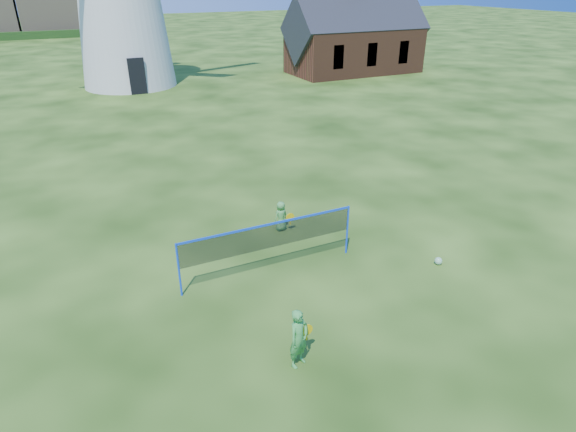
{
  "coord_description": "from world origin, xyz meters",
  "views": [
    {
      "loc": [
        -4.93,
        -10.2,
        7.42
      ],
      "look_at": [
        0.2,
        0.5,
        1.5
      ],
      "focal_mm": 29.89,
      "sensor_mm": 36.0,
      "label": 1
    }
  ],
  "objects_px": {
    "chapel": "(355,39)",
    "player_girl": "(299,338)",
    "badminton_net": "(269,237)",
    "play_ball": "(438,261)",
    "player_boy": "(281,216)"
  },
  "relations": [
    {
      "from": "play_ball",
      "to": "player_boy",
      "type": "bearing_deg",
      "value": 129.4
    },
    {
      "from": "player_boy",
      "to": "chapel",
      "type": "bearing_deg",
      "value": -141.29
    },
    {
      "from": "badminton_net",
      "to": "player_boy",
      "type": "xyz_separation_m",
      "value": [
        1.36,
        2.18,
        -0.64
      ]
    },
    {
      "from": "chapel",
      "to": "badminton_net",
      "type": "relative_size",
      "value": 2.26
    },
    {
      "from": "play_ball",
      "to": "chapel",
      "type": "bearing_deg",
      "value": 61.95
    },
    {
      "from": "chapel",
      "to": "badminton_net",
      "type": "bearing_deg",
      "value": -126.62
    },
    {
      "from": "chapel",
      "to": "player_boy",
      "type": "relative_size",
      "value": 11.44
    },
    {
      "from": "badminton_net",
      "to": "play_ball",
      "type": "bearing_deg",
      "value": -20.53
    },
    {
      "from": "badminton_net",
      "to": "player_girl",
      "type": "bearing_deg",
      "value": -103.83
    },
    {
      "from": "player_girl",
      "to": "play_ball",
      "type": "relative_size",
      "value": 6.28
    },
    {
      "from": "badminton_net",
      "to": "player_girl",
      "type": "xyz_separation_m",
      "value": [
        -0.86,
        -3.51,
        -0.45
      ]
    },
    {
      "from": "badminton_net",
      "to": "play_ball",
      "type": "xyz_separation_m",
      "value": [
        4.55,
        -1.71,
        -1.03
      ]
    },
    {
      "from": "chapel",
      "to": "player_girl",
      "type": "relative_size",
      "value": 8.25
    },
    {
      "from": "badminton_net",
      "to": "player_boy",
      "type": "distance_m",
      "value": 2.65
    },
    {
      "from": "badminton_net",
      "to": "play_ball",
      "type": "distance_m",
      "value": 4.97
    }
  ]
}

